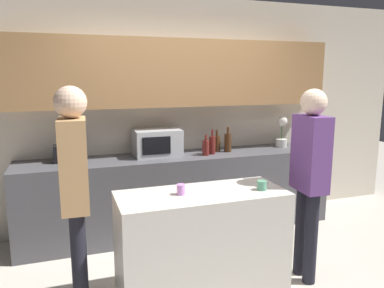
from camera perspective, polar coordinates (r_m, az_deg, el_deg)
name	(u,v)px	position (r m, az deg, el deg)	size (l,w,h in m)	color
back_wall	(174,98)	(4.45, -2.72, 7.03)	(6.40, 0.40, 2.70)	beige
back_counter	(182,193)	(4.39, -1.60, -7.46)	(3.60, 0.62, 0.90)	#4C4C51
kitchen_island	(202,244)	(3.16, 1.52, -15.01)	(1.36, 0.56, 0.88)	beige
microwave	(157,142)	(4.25, -5.37, 0.24)	(0.52, 0.39, 0.30)	#B7BABC
toaster	(67,153)	(4.15, -18.58, -1.36)	(0.26, 0.16, 0.18)	black
potted_plant	(282,131)	(4.88, 13.51, 1.88)	(0.14, 0.14, 0.39)	silver
bottle_0	(206,147)	(4.25, 2.10, -0.53)	(0.08, 0.08, 0.24)	maroon
bottle_1	(212,145)	(4.32, 3.11, -0.10)	(0.07, 0.07, 0.29)	maroon
bottle_2	(217,143)	(4.46, 3.79, 0.10)	(0.08, 0.08, 0.26)	#472814
bottle_3	(228,142)	(4.46, 5.49, 0.27)	(0.09, 0.09, 0.30)	#472814
cup_0	(262,185)	(3.11, 10.59, -6.21)	(0.08, 0.08, 0.08)	#5BA983
cup_1	(181,189)	(2.94, -1.70, -6.94)	(0.07, 0.07, 0.08)	#D488E6
person_left	(310,169)	(3.36, 17.51, -3.65)	(0.22, 0.35, 1.69)	black
person_center	(75,183)	(2.83, -17.41, -5.69)	(0.23, 0.35, 1.73)	black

